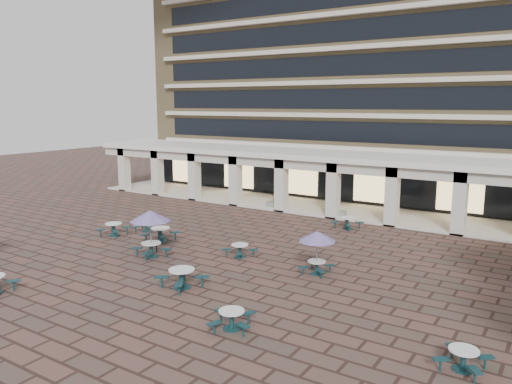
% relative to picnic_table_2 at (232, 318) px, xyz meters
% --- Properties ---
extents(ground, '(120.00, 120.00, 0.00)m').
position_rel_picnic_table_2_xyz_m(ground, '(-6.43, 5.97, -0.43)').
color(ground, brown).
rests_on(ground, ground).
extents(apartment_building, '(40.00, 15.50, 25.20)m').
position_rel_picnic_table_2_xyz_m(apartment_building, '(-6.43, 31.43, 12.17)').
color(apartment_building, '#967F54').
rests_on(apartment_building, ground).
extents(retail_arcade, '(42.00, 6.60, 4.40)m').
position_rel_picnic_table_2_xyz_m(retail_arcade, '(-6.43, 20.77, 2.57)').
color(retail_arcade, white).
rests_on(retail_arcade, ground).
extents(picnic_table_2, '(1.95, 1.95, 0.71)m').
position_rel_picnic_table_2_xyz_m(picnic_table_2, '(0.00, 0.00, 0.00)').
color(picnic_table_2, '#143B3E').
rests_on(picnic_table_2, ground).
extents(picnic_table_3, '(1.67, 1.67, 0.69)m').
position_rel_picnic_table_2_xyz_m(picnic_table_3, '(7.57, 1.53, -0.02)').
color(picnic_table_3, '#143B3E').
rests_on(picnic_table_3, ground).
extents(picnic_table_5, '(2.02, 2.02, 0.83)m').
position_rel_picnic_table_2_xyz_m(picnic_table_5, '(-10.28, 7.18, 0.07)').
color(picnic_table_5, '#143B3E').
rests_on(picnic_table_5, ground).
extents(picnic_table_6, '(2.18, 2.18, 2.51)m').
position_rel_picnic_table_2_xyz_m(picnic_table_6, '(-8.59, 4.69, 1.71)').
color(picnic_table_6, '#143B3E').
rests_on(picnic_table_6, ground).
extents(picnic_table_7, '(2.18, 2.18, 0.86)m').
position_rel_picnic_table_2_xyz_m(picnic_table_7, '(-4.24, 2.14, 0.09)').
color(picnic_table_7, '#143B3E').
rests_on(picnic_table_7, ground).
extents(picnic_table_8, '(1.94, 1.94, 0.77)m').
position_rel_picnic_table_2_xyz_m(picnic_table_8, '(-13.68, 6.62, 0.03)').
color(picnic_table_8, '#143B3E').
rests_on(picnic_table_8, ground).
extents(picnic_table_9, '(1.82, 1.82, 0.67)m').
position_rel_picnic_table_2_xyz_m(picnic_table_9, '(-12.69, 8.39, -0.03)').
color(picnic_table_9, '#143B3E').
rests_on(picnic_table_9, ground).
extents(picnic_table_10, '(1.78, 1.78, 0.69)m').
position_rel_picnic_table_2_xyz_m(picnic_table_10, '(-4.65, 7.25, -0.02)').
color(picnic_table_10, '#143B3E').
rests_on(picnic_table_10, ground).
extents(picnic_table_11, '(1.81, 1.81, 2.09)m').
position_rel_picnic_table_2_xyz_m(picnic_table_11, '(-0.03, 7.00, 1.35)').
color(picnic_table_11, '#143B3E').
rests_on(picnic_table_11, ground).
extents(picnic_table_13, '(2.00, 2.00, 0.76)m').
position_rel_picnic_table_2_xyz_m(picnic_table_13, '(-2.21, 15.97, 0.03)').
color(picnic_table_13, '#143B3E').
rests_on(picnic_table_13, ground).
extents(planter_left, '(1.50, 0.75, 1.22)m').
position_rel_picnic_table_2_xyz_m(planter_left, '(-9.30, 18.87, 0.05)').
color(planter_left, gray).
rests_on(planter_left, ground).
extents(planter_right, '(1.50, 0.67, 1.25)m').
position_rel_picnic_table_2_xyz_m(planter_right, '(-4.32, 18.87, 0.08)').
color(planter_right, gray).
rests_on(planter_right, ground).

